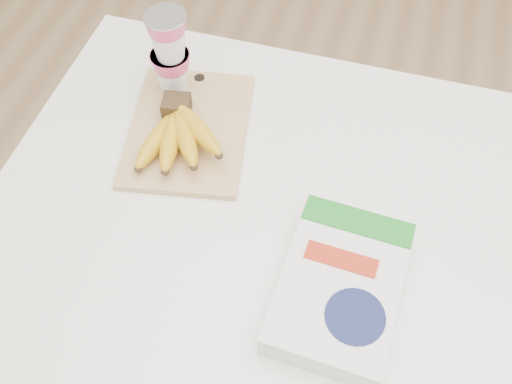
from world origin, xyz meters
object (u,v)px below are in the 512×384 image
table (316,331)px  cereal_box (340,287)px  bananas (178,133)px  yogurt_stack (170,52)px  cutting_board (189,129)px

table → cereal_box: (0.02, -0.11, 0.47)m
table → cereal_box: 0.48m
table → cereal_box: bearing=-80.1°
table → bananas: bananas is taller
bananas → cereal_box: 0.38m
cereal_box → table: bearing=103.0°
table → bananas: bearing=163.5°
yogurt_stack → cereal_box: 0.50m
bananas → yogurt_stack: 0.15m
bananas → cereal_box: size_ratio=0.69×
cereal_box → bananas: bearing=151.4°
table → cutting_board: cutting_board is taller
yogurt_stack → bananas: bearing=-66.8°
cutting_board → yogurt_stack: size_ratio=1.66×
table → cereal_box: cereal_box is taller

